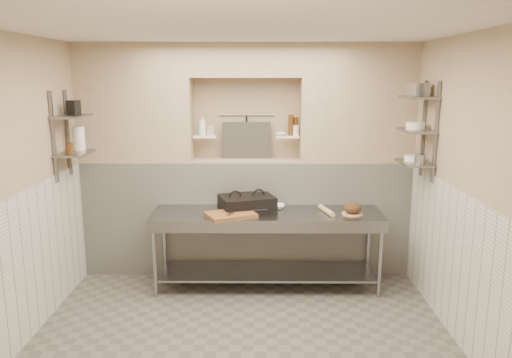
{
  "coord_description": "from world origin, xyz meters",
  "views": [
    {
      "loc": [
        0.15,
        -4.28,
        2.43
      ],
      "look_at": [
        0.12,
        0.9,
        1.35
      ],
      "focal_mm": 35.0,
      "sensor_mm": 36.0,
      "label": 1
    }
  ],
  "objects_px": {
    "mixing_bowl": "(276,207)",
    "jug_left": "(79,138)",
    "rolling_pin": "(326,210)",
    "bottle_soap": "(203,126)",
    "cutting_board": "(231,215)",
    "bowl_alcove": "(281,134)",
    "bread_loaf": "(353,208)",
    "prep_table": "(267,234)",
    "panini_press": "(247,203)"
  },
  "relations": [
    {
      "from": "mixing_bowl",
      "to": "bread_loaf",
      "type": "relative_size",
      "value": 1.01
    },
    {
      "from": "bottle_soap",
      "to": "jug_left",
      "type": "distance_m",
      "value": 1.42
    },
    {
      "from": "bread_loaf",
      "to": "jug_left",
      "type": "relative_size",
      "value": 0.75
    },
    {
      "from": "mixing_bowl",
      "to": "rolling_pin",
      "type": "bearing_deg",
      "value": -17.78
    },
    {
      "from": "bread_loaf",
      "to": "prep_table",
      "type": "bearing_deg",
      "value": 176.34
    },
    {
      "from": "rolling_pin",
      "to": "jug_left",
      "type": "relative_size",
      "value": 1.42
    },
    {
      "from": "prep_table",
      "to": "jug_left",
      "type": "bearing_deg",
      "value": 179.53
    },
    {
      "from": "cutting_board",
      "to": "mixing_bowl",
      "type": "relative_size",
      "value": 2.58
    },
    {
      "from": "rolling_pin",
      "to": "bread_loaf",
      "type": "xyz_separation_m",
      "value": [
        0.28,
        -0.06,
        0.04
      ]
    },
    {
      "from": "rolling_pin",
      "to": "bowl_alcove",
      "type": "xyz_separation_m",
      "value": [
        -0.5,
        0.53,
        0.8
      ]
    },
    {
      "from": "cutting_board",
      "to": "bottle_soap",
      "type": "distance_m",
      "value": 1.22
    },
    {
      "from": "mixing_bowl",
      "to": "jug_left",
      "type": "bearing_deg",
      "value": -175.83
    },
    {
      "from": "cutting_board",
      "to": "mixing_bowl",
      "type": "bearing_deg",
      "value": 34.12
    },
    {
      "from": "prep_table",
      "to": "cutting_board",
      "type": "xyz_separation_m",
      "value": [
        -0.4,
        -0.17,
        0.28
      ]
    },
    {
      "from": "panini_press",
      "to": "cutting_board",
      "type": "distance_m",
      "value": 0.35
    },
    {
      "from": "panini_press",
      "to": "rolling_pin",
      "type": "xyz_separation_m",
      "value": [
        0.9,
        -0.13,
        -0.05
      ]
    },
    {
      "from": "cutting_board",
      "to": "jug_left",
      "type": "relative_size",
      "value": 1.94
    },
    {
      "from": "prep_table",
      "to": "cutting_board",
      "type": "bearing_deg",
      "value": -157.0
    },
    {
      "from": "bread_loaf",
      "to": "jug_left",
      "type": "xyz_separation_m",
      "value": [
        -3.04,
        0.08,
        0.77
      ]
    },
    {
      "from": "panini_press",
      "to": "bowl_alcove",
      "type": "relative_size",
      "value": 5.51
    },
    {
      "from": "rolling_pin",
      "to": "bowl_alcove",
      "type": "bearing_deg",
      "value": 133.29
    },
    {
      "from": "panini_press",
      "to": "bottle_soap",
      "type": "xyz_separation_m",
      "value": [
        -0.54,
        0.43,
        0.85
      ]
    },
    {
      "from": "cutting_board",
      "to": "bowl_alcove",
      "type": "height_order",
      "value": "bowl_alcove"
    },
    {
      "from": "bread_loaf",
      "to": "mixing_bowl",
      "type": "bearing_deg",
      "value": 164.26
    },
    {
      "from": "mixing_bowl",
      "to": "rolling_pin",
      "type": "xyz_separation_m",
      "value": [
        0.56,
        -0.18,
        0.0
      ]
    },
    {
      "from": "prep_table",
      "to": "bottle_soap",
      "type": "xyz_separation_m",
      "value": [
        -0.77,
        0.56,
        1.19
      ]
    },
    {
      "from": "panini_press",
      "to": "bowl_alcove",
      "type": "distance_m",
      "value": 0.94
    },
    {
      "from": "bottle_soap",
      "to": "cutting_board",
      "type": "bearing_deg",
      "value": -63.0
    },
    {
      "from": "prep_table",
      "to": "panini_press",
      "type": "distance_m",
      "value": 0.43
    },
    {
      "from": "cutting_board",
      "to": "bread_loaf",
      "type": "distance_m",
      "value": 1.37
    },
    {
      "from": "bread_loaf",
      "to": "bottle_soap",
      "type": "xyz_separation_m",
      "value": [
        -1.73,
        0.62,
        0.86
      ]
    },
    {
      "from": "jug_left",
      "to": "prep_table",
      "type": "bearing_deg",
      "value": -0.47
    },
    {
      "from": "cutting_board",
      "to": "jug_left",
      "type": "height_order",
      "value": "jug_left"
    },
    {
      "from": "prep_table",
      "to": "rolling_pin",
      "type": "xyz_separation_m",
      "value": [
        0.67,
        -0.0,
        0.29
      ]
    },
    {
      "from": "bowl_alcove",
      "to": "cutting_board",
      "type": "bearing_deg",
      "value": -129.32
    },
    {
      "from": "bottle_soap",
      "to": "bread_loaf",
      "type": "bearing_deg",
      "value": -19.61
    },
    {
      "from": "panini_press",
      "to": "cutting_board",
      "type": "relative_size",
      "value": 1.38
    },
    {
      "from": "mixing_bowl",
      "to": "jug_left",
      "type": "distance_m",
      "value": 2.35
    },
    {
      "from": "bread_loaf",
      "to": "bowl_alcove",
      "type": "height_order",
      "value": "bowl_alcove"
    },
    {
      "from": "prep_table",
      "to": "bread_loaf",
      "type": "bearing_deg",
      "value": -3.66
    },
    {
      "from": "rolling_pin",
      "to": "mixing_bowl",
      "type": "bearing_deg",
      "value": 162.22
    },
    {
      "from": "panini_press",
      "to": "jug_left",
      "type": "relative_size",
      "value": 2.68
    },
    {
      "from": "rolling_pin",
      "to": "cutting_board",
      "type": "bearing_deg",
      "value": -171.13
    },
    {
      "from": "prep_table",
      "to": "mixing_bowl",
      "type": "height_order",
      "value": "mixing_bowl"
    },
    {
      "from": "prep_table",
      "to": "bowl_alcove",
      "type": "relative_size",
      "value": 20.31
    },
    {
      "from": "cutting_board",
      "to": "mixing_bowl",
      "type": "distance_m",
      "value": 0.62
    },
    {
      "from": "rolling_pin",
      "to": "bottle_soap",
      "type": "bearing_deg",
      "value": 158.9
    },
    {
      "from": "bread_loaf",
      "to": "bottle_soap",
      "type": "bearing_deg",
      "value": 160.39
    },
    {
      "from": "bread_loaf",
      "to": "bowl_alcove",
      "type": "xyz_separation_m",
      "value": [
        -0.79,
        0.59,
        0.76
      ]
    },
    {
      "from": "bowl_alcove",
      "to": "bottle_soap",
      "type": "bearing_deg",
      "value": 178.48
    }
  ]
}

